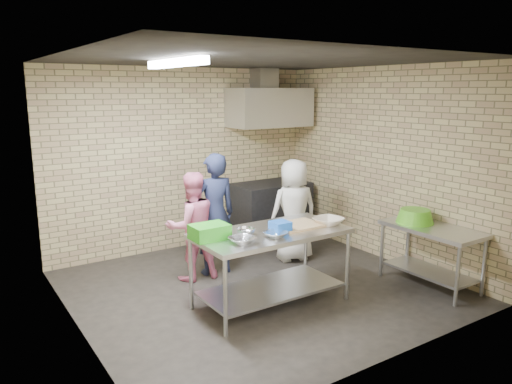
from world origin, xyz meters
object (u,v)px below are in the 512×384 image
bottle_green (285,112)px  woman_pink (192,226)px  green_crate (210,232)px  stove (271,210)px  man_navy (214,214)px  woman_white (294,210)px  blue_tub (280,227)px  prep_table (271,268)px  green_basin (415,216)px  side_counter (430,256)px

bottle_green → woman_pink: (-2.33, -1.17, -1.32)m
green_crate → woman_pink: woman_pink is taller
stove → bottle_green: bottle_green is taller
man_navy → woman_white: man_navy is taller
stove → woman_white: 1.16m
blue_tub → prep_table: bearing=116.6°
man_navy → woman_white: size_ratio=1.10×
stove → man_navy: (-1.54, -0.91, 0.35)m
woman_pink → green_basin: bearing=151.3°
green_basin → bottle_green: 2.98m
stove → woman_pink: bearing=-153.7°
blue_tub → woman_white: 1.58m
bottle_green → prep_table: bearing=-129.5°
prep_table → blue_tub: blue_tub is taller
prep_table → green_crate: green_crate is taller
woman_pink → woman_white: woman_white is taller
green_basin → man_navy: (-1.97, 1.59, -0.04)m
side_counter → woman_white: (-0.81, 1.68, 0.35)m
green_basin → blue_tub: bearing=171.1°
side_counter → green_basin: 0.52m
side_counter → woman_pink: woman_pink is taller
side_counter → green_crate: (-2.63, 0.76, 0.55)m
side_counter → woman_white: woman_white is taller
woman_white → green_crate: bearing=38.4°
bottle_green → side_counter: bearing=-90.0°
green_crate → woman_white: size_ratio=0.26×
stove → side_counter: bearing=-80.7°
side_counter → green_crate: bearing=163.9°
bottle_green → man_navy: size_ratio=0.09×
prep_table → blue_tub: size_ratio=9.00×
stove → bottle_green: 1.65m
bottle_green → woman_white: bearing=-121.9°
green_crate → blue_tub: green_crate is taller
green_basin → man_navy: bearing=141.2°
bottle_green → man_navy: (-1.99, -1.15, -1.22)m
green_basin → stove: bearing=99.8°
green_crate → green_basin: (2.61, -0.51, -0.09)m
green_crate → blue_tub: (0.75, -0.22, -0.01)m
bottle_green → woman_pink: size_ratio=0.11×
bottle_green → woman_white: size_ratio=0.10×
side_counter → green_basin: size_ratio=2.61×
green_basin → woman_white: size_ratio=0.32×
woman_pink → woman_white: bearing=-179.7°
stove → woman_pink: size_ratio=0.87×
stove → man_navy: size_ratio=0.75×
side_counter → green_crate: size_ratio=3.16×
green_crate → woman_white: 2.05m
prep_table → woman_pink: (-0.39, 1.18, 0.26)m
green_crate → man_navy: size_ratio=0.24×
side_counter → stove: stove is taller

